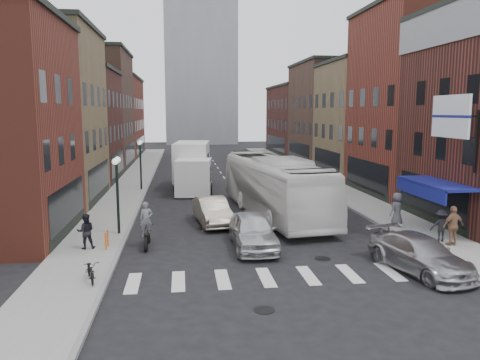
# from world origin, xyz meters

# --- Properties ---
(ground) EXTENTS (160.00, 160.00, 0.00)m
(ground) POSITION_xyz_m (0.00, 0.00, 0.00)
(ground) COLOR black
(ground) RESTS_ON ground
(sidewalk_left) EXTENTS (3.00, 74.00, 0.15)m
(sidewalk_left) POSITION_xyz_m (-8.50, 22.00, 0.07)
(sidewalk_left) COLOR gray
(sidewalk_left) RESTS_ON ground
(sidewalk_right) EXTENTS (3.00, 74.00, 0.15)m
(sidewalk_right) POSITION_xyz_m (8.50, 22.00, 0.07)
(sidewalk_right) COLOR gray
(sidewalk_right) RESTS_ON ground
(curb_left) EXTENTS (0.20, 74.00, 0.16)m
(curb_left) POSITION_xyz_m (-7.00, 22.00, 0.00)
(curb_left) COLOR gray
(curb_left) RESTS_ON ground
(curb_right) EXTENTS (0.20, 74.00, 0.16)m
(curb_right) POSITION_xyz_m (7.00, 22.00, 0.00)
(curb_right) COLOR gray
(curb_right) RESTS_ON ground
(crosswalk_stripes) EXTENTS (12.00, 2.20, 0.01)m
(crosswalk_stripes) POSITION_xyz_m (0.00, -3.00, 0.00)
(crosswalk_stripes) COLOR silver
(crosswalk_stripes) RESTS_ON ground
(bldg_left_mid_a) EXTENTS (10.30, 10.20, 12.30)m
(bldg_left_mid_a) POSITION_xyz_m (-14.99, 14.00, 6.15)
(bldg_left_mid_a) COLOR olive
(bldg_left_mid_a) RESTS_ON ground
(bldg_left_mid_b) EXTENTS (10.30, 10.20, 10.30)m
(bldg_left_mid_b) POSITION_xyz_m (-14.99, 24.00, 5.15)
(bldg_left_mid_b) COLOR #3F1D16
(bldg_left_mid_b) RESTS_ON ground
(bldg_left_far_a) EXTENTS (10.30, 12.20, 13.30)m
(bldg_left_far_a) POSITION_xyz_m (-14.99, 35.00, 6.65)
(bldg_left_far_a) COLOR #4C3126
(bldg_left_far_a) RESTS_ON ground
(bldg_left_far_b) EXTENTS (10.30, 16.20, 11.30)m
(bldg_left_far_b) POSITION_xyz_m (-14.99, 49.00, 5.65)
(bldg_left_far_b) COLOR maroon
(bldg_left_far_b) RESTS_ON ground
(bldg_right_mid_a) EXTENTS (10.30, 10.20, 14.30)m
(bldg_right_mid_a) POSITION_xyz_m (15.00, 14.00, 7.15)
(bldg_right_mid_a) COLOR maroon
(bldg_right_mid_a) RESTS_ON ground
(bldg_right_mid_b) EXTENTS (10.30, 10.20, 11.30)m
(bldg_right_mid_b) POSITION_xyz_m (14.99, 24.00, 5.65)
(bldg_right_mid_b) COLOR olive
(bldg_right_mid_b) RESTS_ON ground
(bldg_right_far_a) EXTENTS (10.30, 12.20, 12.30)m
(bldg_right_far_a) POSITION_xyz_m (14.99, 35.00, 6.15)
(bldg_right_far_a) COLOR #4C3126
(bldg_right_far_a) RESTS_ON ground
(bldg_right_far_b) EXTENTS (10.30, 16.20, 10.30)m
(bldg_right_far_b) POSITION_xyz_m (14.99, 49.00, 5.15)
(bldg_right_far_b) COLOR #3F1D16
(bldg_right_far_b) RESTS_ON ground
(awning_blue) EXTENTS (1.80, 5.00, 0.78)m
(awning_blue) POSITION_xyz_m (8.93, 2.50, 2.63)
(awning_blue) COLOR navy
(awning_blue) RESTS_ON ground
(billboard_sign) EXTENTS (1.52, 3.00, 3.70)m
(billboard_sign) POSITION_xyz_m (8.59, 0.50, 6.13)
(billboard_sign) COLOR black
(billboard_sign) RESTS_ON ground
(distant_tower) EXTENTS (14.00, 14.00, 50.00)m
(distant_tower) POSITION_xyz_m (0.00, 78.00, 25.00)
(distant_tower) COLOR #9399A0
(distant_tower) RESTS_ON ground
(streetlamp_near) EXTENTS (0.32, 1.22, 4.11)m
(streetlamp_near) POSITION_xyz_m (-7.40, 4.00, 2.91)
(streetlamp_near) COLOR black
(streetlamp_near) RESTS_ON ground
(streetlamp_far) EXTENTS (0.32, 1.22, 4.11)m
(streetlamp_far) POSITION_xyz_m (-7.40, 18.00, 2.91)
(streetlamp_far) COLOR black
(streetlamp_far) RESTS_ON ground
(bike_rack) EXTENTS (0.08, 0.68, 0.80)m
(bike_rack) POSITION_xyz_m (-7.60, 1.30, 0.55)
(bike_rack) COLOR #D8590C
(bike_rack) RESTS_ON sidewalk_left
(box_truck) EXTENTS (3.30, 9.09, 3.85)m
(box_truck) POSITION_xyz_m (-3.23, 18.12, 1.90)
(box_truck) COLOR white
(box_truck) RESTS_ON ground
(motorcycle_rider) EXTENTS (0.65, 2.18, 2.22)m
(motorcycle_rider) POSITION_xyz_m (-5.81, 1.72, 1.04)
(motorcycle_rider) COLOR black
(motorcycle_rider) RESTS_ON ground
(transit_bus) EXTENTS (4.85, 13.56, 3.69)m
(transit_bus) POSITION_xyz_m (1.57, 7.77, 1.85)
(transit_bus) COLOR white
(transit_bus) RESTS_ON ground
(sedan_left_near) EXTENTS (2.02, 4.97, 1.69)m
(sedan_left_near) POSITION_xyz_m (-0.80, 1.02, 0.84)
(sedan_left_near) COLOR silver
(sedan_left_near) RESTS_ON ground
(sedan_left_far) EXTENTS (2.22, 4.80, 1.52)m
(sedan_left_far) POSITION_xyz_m (-2.39, 6.00, 0.76)
(sedan_left_far) COLOR #B3A791
(sedan_left_far) RESTS_ON ground
(curb_car) EXTENTS (3.12, 5.33, 1.45)m
(curb_car) POSITION_xyz_m (5.37, -3.10, 0.73)
(curb_car) COLOR #A9A9AD
(curb_car) RESTS_ON ground
(parked_bicycle) EXTENTS (0.99, 1.66, 0.82)m
(parked_bicycle) POSITION_xyz_m (-7.54, -2.95, 0.56)
(parked_bicycle) COLOR black
(parked_bicycle) RESTS_ON sidewalk_left
(ped_left_solo) EXTENTS (0.86, 0.59, 1.64)m
(ped_left_solo) POSITION_xyz_m (-8.54, 1.37, 0.97)
(ped_left_solo) COLOR black
(ped_left_solo) RESTS_ON sidewalk_left
(ped_right_a) EXTENTS (1.10, 0.74, 1.56)m
(ped_right_a) POSITION_xyz_m (8.39, 0.50, 0.93)
(ped_right_a) COLOR black
(ped_right_a) RESTS_ON sidewalk_right
(ped_right_b) EXTENTS (1.19, 0.74, 1.90)m
(ped_right_b) POSITION_xyz_m (8.55, -0.24, 1.10)
(ped_right_b) COLOR #906649
(ped_right_b) RESTS_ON sidewalk_right
(ped_right_c) EXTENTS (1.08, 0.95, 1.86)m
(ped_right_c) POSITION_xyz_m (7.68, 3.77, 1.08)
(ped_right_c) COLOR #505156
(ped_right_c) RESTS_ON sidewalk_right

